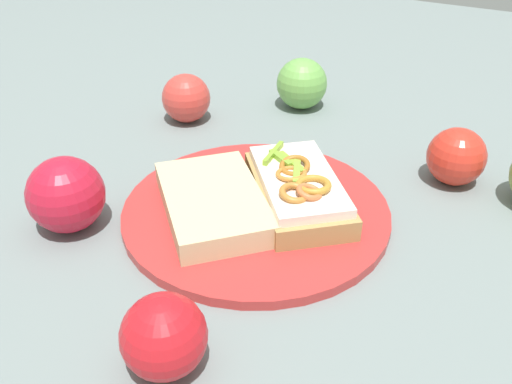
# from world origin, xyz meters

# --- Properties ---
(ground_plane) EXTENTS (2.00, 2.00, 0.00)m
(ground_plane) POSITION_xyz_m (0.00, 0.00, 0.00)
(ground_plane) COLOR slate
(ground_plane) RESTS_ON ground
(plate) EXTENTS (0.29, 0.29, 0.01)m
(plate) POSITION_xyz_m (0.00, 0.00, 0.01)
(plate) COLOR #B6302E
(plate) RESTS_ON ground_plane
(sandwich) EXTENTS (0.18, 0.17, 0.05)m
(sandwich) POSITION_xyz_m (-0.03, 0.04, 0.03)
(sandwich) COLOR #AB874E
(sandwich) RESTS_ON plate
(bread_slice_side) EXTENTS (0.18, 0.18, 0.03)m
(bread_slice_side) POSITION_xyz_m (0.03, -0.04, 0.02)
(bread_slice_side) COLOR #D2BE8B
(bread_slice_side) RESTS_ON plate
(apple_0) EXTENTS (0.11, 0.11, 0.08)m
(apple_0) POSITION_xyz_m (0.11, -0.17, 0.04)
(apple_0) COLOR red
(apple_0) RESTS_ON ground_plane
(apple_1) EXTENTS (0.10, 0.10, 0.07)m
(apple_1) POSITION_xyz_m (-0.17, 0.18, 0.03)
(apple_1) COLOR red
(apple_1) RESTS_ON ground_plane
(apple_2) EXTENTS (0.10, 0.10, 0.07)m
(apple_2) POSITION_xyz_m (-0.17, -0.20, 0.03)
(apple_2) COLOR #CE3D34
(apple_2) RESTS_ON ground_plane
(apple_3) EXTENTS (0.08, 0.08, 0.08)m
(apple_3) POSITION_xyz_m (-0.29, -0.07, 0.04)
(apple_3) COLOR #6BAE4D
(apple_3) RESTS_ON ground_plane
(apple_5) EXTENTS (0.08, 0.08, 0.07)m
(apple_5) POSITION_xyz_m (0.22, 0.03, 0.03)
(apple_5) COLOR red
(apple_5) RESTS_ON ground_plane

